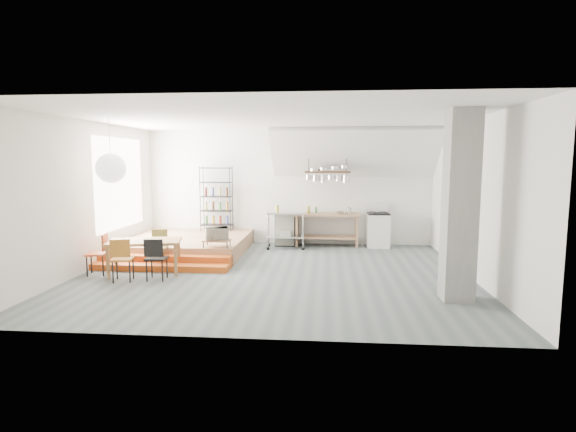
# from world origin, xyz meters

# --- Properties ---
(floor) EXTENTS (8.00, 8.00, 0.00)m
(floor) POSITION_xyz_m (0.00, 0.00, 0.00)
(floor) COLOR #535F61
(floor) RESTS_ON ground
(wall_back) EXTENTS (8.00, 0.04, 3.20)m
(wall_back) POSITION_xyz_m (0.00, 3.50, 1.60)
(wall_back) COLOR silver
(wall_back) RESTS_ON ground
(wall_left) EXTENTS (0.04, 7.00, 3.20)m
(wall_left) POSITION_xyz_m (-4.00, 0.00, 1.60)
(wall_left) COLOR silver
(wall_left) RESTS_ON ground
(wall_right) EXTENTS (0.04, 7.00, 3.20)m
(wall_right) POSITION_xyz_m (4.00, 0.00, 1.60)
(wall_right) COLOR silver
(wall_right) RESTS_ON ground
(ceiling) EXTENTS (8.00, 7.00, 0.02)m
(ceiling) POSITION_xyz_m (0.00, 0.00, 3.20)
(ceiling) COLOR white
(ceiling) RESTS_ON wall_back
(slope_ceiling) EXTENTS (4.40, 1.44, 1.32)m
(slope_ceiling) POSITION_xyz_m (1.80, 2.90, 2.55)
(slope_ceiling) COLOR white
(slope_ceiling) RESTS_ON wall_back
(window_pane) EXTENTS (0.02, 2.50, 2.20)m
(window_pane) POSITION_xyz_m (-3.98, 1.50, 1.80)
(window_pane) COLOR white
(window_pane) RESTS_ON wall_left
(platform) EXTENTS (3.00, 3.00, 0.40)m
(platform) POSITION_xyz_m (-2.50, 2.00, 0.20)
(platform) COLOR #996C4C
(platform) RESTS_ON ground
(step_lower) EXTENTS (3.00, 0.35, 0.13)m
(step_lower) POSITION_xyz_m (-2.50, 0.05, 0.07)
(step_lower) COLOR #C15016
(step_lower) RESTS_ON ground
(step_upper) EXTENTS (3.00, 0.35, 0.27)m
(step_upper) POSITION_xyz_m (-2.50, 0.40, 0.13)
(step_upper) COLOR #C15016
(step_upper) RESTS_ON ground
(concrete_column) EXTENTS (0.50, 0.50, 3.20)m
(concrete_column) POSITION_xyz_m (3.30, -1.50, 1.60)
(concrete_column) COLOR gray
(concrete_column) RESTS_ON ground
(kitchen_counter) EXTENTS (1.80, 0.60, 0.91)m
(kitchen_counter) POSITION_xyz_m (1.10, 3.15, 0.63)
(kitchen_counter) COLOR #996C4C
(kitchen_counter) RESTS_ON ground
(stove) EXTENTS (0.60, 0.60, 1.18)m
(stove) POSITION_xyz_m (2.50, 3.16, 0.48)
(stove) COLOR white
(stove) RESTS_ON ground
(pot_rack) EXTENTS (1.20, 0.50, 1.43)m
(pot_rack) POSITION_xyz_m (1.13, 2.92, 1.98)
(pot_rack) COLOR #3B2417
(pot_rack) RESTS_ON ceiling
(wire_shelving) EXTENTS (0.88, 0.38, 1.80)m
(wire_shelving) POSITION_xyz_m (-2.00, 3.20, 1.33)
(wire_shelving) COLOR black
(wire_shelving) RESTS_ON platform
(microwave_shelf) EXTENTS (0.60, 0.40, 0.16)m
(microwave_shelf) POSITION_xyz_m (-1.40, 0.75, 0.55)
(microwave_shelf) COLOR #996C4C
(microwave_shelf) RESTS_ON platform
(paper_lantern) EXTENTS (0.60, 0.60, 0.60)m
(paper_lantern) POSITION_xyz_m (-3.29, -0.34, 2.20)
(paper_lantern) COLOR white
(paper_lantern) RESTS_ON ceiling
(dining_table) EXTENTS (1.62, 1.14, 0.70)m
(dining_table) POSITION_xyz_m (-2.71, -0.20, 0.62)
(dining_table) COLOR olive
(dining_table) RESTS_ON ground
(chair_mustard) EXTENTS (0.47, 0.47, 0.86)m
(chair_mustard) POSITION_xyz_m (-2.87, -0.92, 0.52)
(chair_mustard) COLOR #B96E1F
(chair_mustard) RESTS_ON ground
(chair_black) EXTENTS (0.41, 0.41, 0.85)m
(chair_black) POSITION_xyz_m (-2.25, -0.78, 0.51)
(chair_black) COLOR black
(chair_black) RESTS_ON ground
(chair_olive) EXTENTS (0.40, 0.40, 0.81)m
(chair_olive) POSITION_xyz_m (-2.67, 0.49, 0.49)
(chair_olive) COLOR olive
(chair_olive) RESTS_ON ground
(chair_red) EXTENTS (0.47, 0.47, 0.86)m
(chair_red) POSITION_xyz_m (-3.58, -0.41, 0.51)
(chair_red) COLOR #C7491C
(chair_red) RESTS_ON ground
(rolling_cart) EXTENTS (1.05, 0.65, 0.99)m
(rolling_cart) POSITION_xyz_m (-0.00, 2.70, 0.64)
(rolling_cart) COLOR silver
(rolling_cart) RESTS_ON ground
(mini_fridge) EXTENTS (0.55, 0.55, 0.93)m
(mini_fridge) POSITION_xyz_m (-0.05, 3.20, 0.47)
(mini_fridge) COLOR black
(mini_fridge) RESTS_ON ground
(microwave) EXTENTS (0.58, 0.49, 0.28)m
(microwave) POSITION_xyz_m (-1.40, 0.75, 0.70)
(microwave) COLOR beige
(microwave) RESTS_ON microwave_shelf
(bowl) EXTENTS (0.24, 0.24, 0.06)m
(bowl) POSITION_xyz_m (1.46, 3.10, 0.94)
(bowl) COLOR silver
(bowl) RESTS_ON kitchen_counter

